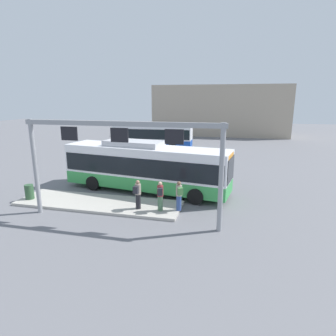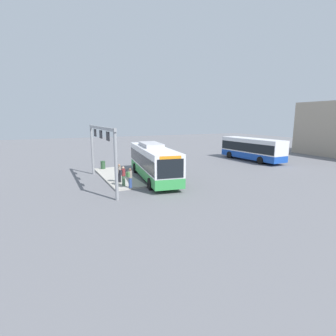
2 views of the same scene
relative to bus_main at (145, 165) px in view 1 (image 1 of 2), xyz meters
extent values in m
plane|color=slate|center=(0.01, 0.00, -1.81)|extent=(120.00, 120.00, 0.00)
cube|color=#B2ADA3|center=(-1.99, -3.13, -1.73)|extent=(10.00, 2.80, 0.16)
cube|color=green|center=(0.01, 0.00, -1.04)|extent=(11.66, 4.16, 0.85)
cube|color=white|center=(0.01, 0.00, 0.34)|extent=(11.66, 4.16, 1.90)
cube|color=black|center=(0.01, 0.00, 0.14)|extent=(11.44, 4.17, 1.20)
cube|color=black|center=(5.67, -0.85, 0.24)|extent=(0.35, 2.11, 1.50)
cube|color=#B7B7BC|center=(-0.84, 0.13, 1.47)|extent=(4.21, 2.32, 0.36)
cube|color=orange|center=(5.60, -0.84, 1.09)|extent=(0.38, 1.75, 0.28)
cylinder|color=black|center=(4.05, 0.61, -1.31)|extent=(1.03, 0.44, 1.00)
cylinder|color=black|center=(3.69, -1.77, -1.31)|extent=(1.03, 0.44, 1.00)
cylinder|color=black|center=(-3.28, 1.70, -1.31)|extent=(1.03, 0.44, 1.00)
cylinder|color=black|center=(-3.64, -0.67, -1.31)|extent=(1.03, 0.44, 1.00)
cube|color=#1947AD|center=(-4.40, 16.68, -1.04)|extent=(10.03, 2.89, 0.85)
cube|color=silver|center=(-4.40, 16.68, 0.34)|extent=(10.03, 2.89, 1.90)
cube|color=black|center=(-4.40, 16.68, 0.14)|extent=(9.83, 2.92, 1.20)
cylinder|color=black|center=(-7.52, 15.36, -1.31)|extent=(1.01, 0.34, 1.00)
cylinder|color=black|center=(-7.61, 17.76, -1.31)|extent=(1.01, 0.34, 1.00)
cylinder|color=black|center=(-1.58, 15.59, -1.31)|extent=(1.01, 0.34, 1.00)
cylinder|color=black|center=(-1.68, 17.99, -1.31)|extent=(1.01, 0.34, 1.00)
cylinder|color=#334C8C|center=(2.97, -3.26, -1.23)|extent=(0.38, 0.38, 0.85)
cylinder|color=gray|center=(2.97, -3.26, -0.50)|extent=(0.46, 0.46, 0.60)
sphere|color=brown|center=(2.97, -3.26, -0.09)|extent=(0.22, 0.22, 0.22)
cube|color=#4C8447|center=(3.09, -3.49, -0.47)|extent=(0.33, 0.29, 0.40)
cylinder|color=#476B4C|center=(1.98, -3.56, -1.23)|extent=(0.34, 0.34, 0.85)
cylinder|color=maroon|center=(1.98, -3.56, -0.50)|extent=(0.41, 0.41, 0.60)
sphere|color=tan|center=(1.98, -3.56, -0.09)|extent=(0.22, 0.22, 0.22)
cube|color=#26262D|center=(2.04, -3.81, -0.47)|extent=(0.31, 0.24, 0.40)
cylinder|color=black|center=(0.69, -3.56, -1.23)|extent=(0.31, 0.31, 0.85)
cylinder|color=gray|center=(0.69, -3.56, -0.50)|extent=(0.38, 0.38, 0.60)
sphere|color=#9E755B|center=(0.69, -3.56, -0.09)|extent=(0.22, 0.22, 0.22)
cube|color=#26262D|center=(0.66, -3.82, -0.47)|extent=(0.30, 0.21, 0.40)
cylinder|color=gray|center=(-4.64, -4.98, 0.79)|extent=(0.24, 0.24, 5.20)
cylinder|color=gray|center=(5.29, -4.98, 0.79)|extent=(0.24, 0.24, 5.20)
cube|color=gray|center=(0.32, -4.98, 3.24)|extent=(10.33, 0.20, 0.24)
cube|color=black|center=(-2.41, -4.98, 2.69)|extent=(0.90, 0.08, 0.70)
cube|color=black|center=(0.32, -4.98, 2.69)|extent=(0.90, 0.08, 0.70)
cube|color=black|center=(3.06, -4.98, 2.69)|extent=(0.90, 0.08, 0.70)
cube|color=tan|center=(3.06, 33.43, 2.41)|extent=(22.68, 8.00, 8.44)
cylinder|color=#2D5133|center=(-6.41, -3.60, -1.20)|extent=(0.52, 0.52, 0.90)
camera|label=1|loc=(5.79, -17.73, 4.41)|focal=30.09mm
camera|label=2|loc=(23.31, -9.43, 4.07)|focal=27.86mm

